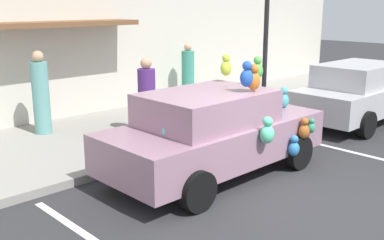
{
  "coord_description": "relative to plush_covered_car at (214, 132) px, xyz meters",
  "views": [
    {
      "loc": [
        -5.87,
        -3.61,
        3.01
      ],
      "look_at": [
        -0.12,
        2.39,
        0.9
      ],
      "focal_mm": 42.94,
      "sensor_mm": 36.0,
      "label": 1
    }
  ],
  "objects": [
    {
      "name": "ground_plane",
      "position": [
        0.15,
        -1.78,
        -0.81
      ],
      "size": [
        60.0,
        60.0,
        0.0
      ],
      "primitive_type": "plane",
      "color": "#2D2D30"
    },
    {
      "name": "sidewalk",
      "position": [
        0.15,
        3.22,
        -0.73
      ],
      "size": [
        24.0,
        4.0,
        0.15
      ],
      "primitive_type": "cube",
      "color": "gray",
      "rests_on": "ground"
    },
    {
      "name": "parking_stripe_front",
      "position": [
        3.01,
        -0.78,
        -0.8
      ],
      "size": [
        0.12,
        3.6,
        0.01
      ],
      "primitive_type": "cube",
      "color": "silver",
      "rests_on": "ground"
    },
    {
      "name": "plush_covered_car",
      "position": [
        0.0,
        0.0,
        0.0
      ],
      "size": [
        4.26,
        2.11,
        2.08
      ],
      "color": "gray",
      "rests_on": "ground"
    },
    {
      "name": "parked_sedan_behind",
      "position": [
        5.48,
        0.02,
        -0.02
      ],
      "size": [
        4.31,
        1.9,
        1.54
      ],
      "color": "#B7B7BC",
      "rests_on": "ground"
    },
    {
      "name": "teddy_bear_on_sidewalk",
      "position": [
        1.88,
        1.69,
        -0.31
      ],
      "size": [
        0.39,
        0.32,
        0.74
      ],
      "color": "brown",
      "rests_on": "sidewalk"
    },
    {
      "name": "street_lamp_post",
      "position": [
        3.65,
        1.72,
        1.53
      ],
      "size": [
        0.28,
        0.28,
        3.53
      ],
      "color": "black",
      "rests_on": "sidewalk"
    },
    {
      "name": "pedestrian_near_shopfront",
      "position": [
        -1.19,
        4.22,
        0.21
      ],
      "size": [
        0.38,
        0.38,
        1.87
      ],
      "color": "#62A29D",
      "rests_on": "sidewalk"
    },
    {
      "name": "pedestrian_walking_past",
      "position": [
        3.67,
        4.58,
        0.14
      ],
      "size": [
        0.38,
        0.38,
        1.73
      ],
      "color": "teal",
      "rests_on": "sidewalk"
    },
    {
      "name": "pedestrian_by_lamp",
      "position": [
        0.53,
        2.59,
        0.13
      ],
      "size": [
        0.4,
        0.4,
        1.71
      ],
      "color": "#532A79",
      "rests_on": "sidewalk"
    }
  ]
}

